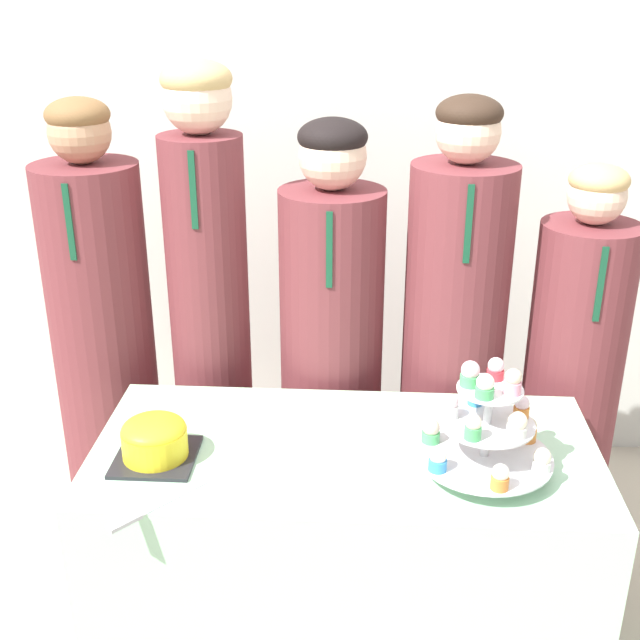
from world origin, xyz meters
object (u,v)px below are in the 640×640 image
at_px(student_0, 106,361).
at_px(student_4, 569,397).
at_px(cupcake_stand, 487,426).
at_px(cake_knife, 143,513).
at_px(student_2, 331,373).
at_px(student_3, 451,367).
at_px(student_1, 211,336).
at_px(round_cake, 154,439).

distance_m(student_0, student_4, 1.48).
distance_m(cupcake_stand, student_4, 0.73).
bearing_deg(cupcake_stand, cake_knife, -164.74).
height_order(student_2, student_3, student_3).
xyz_separation_m(cupcake_stand, student_3, (-0.02, 0.60, -0.14)).
relative_size(student_1, student_4, 1.20).
bearing_deg(student_4, student_0, 180.00).
relative_size(round_cake, cake_knife, 0.95).
bearing_deg(student_2, student_3, 0.00).
xyz_separation_m(round_cake, student_1, (0.03, 0.59, 0.02)).
xyz_separation_m(student_0, student_1, (0.35, -0.00, 0.10)).
bearing_deg(student_0, student_4, -0.00).
bearing_deg(cupcake_stand, student_0, 152.00).
bearing_deg(student_1, student_2, 0.00).
relative_size(student_1, student_2, 1.10).
bearing_deg(student_0, cupcake_stand, -28.00).
height_order(cupcake_stand, student_1, student_1).
bearing_deg(cupcake_stand, student_2, 123.67).
height_order(round_cake, student_0, student_0).
bearing_deg(student_1, cupcake_stand, -37.56).
xyz_separation_m(round_cake, student_4, (1.16, 0.59, -0.16)).
bearing_deg(cupcake_stand, student_4, 59.29).
xyz_separation_m(round_cake, student_2, (0.41, 0.59, -0.10)).
bearing_deg(student_4, student_3, 180.00).
bearing_deg(student_2, round_cake, -125.09).
height_order(round_cake, student_3, student_3).
relative_size(cake_knife, student_0, 0.13).
relative_size(cupcake_stand, student_2, 0.22).
height_order(cupcake_stand, student_2, student_2).
height_order(student_1, student_3, student_1).
height_order(student_1, student_2, student_1).
relative_size(student_1, student_3, 1.06).
bearing_deg(student_3, student_0, 180.00).
bearing_deg(round_cake, student_0, 118.12).
relative_size(cupcake_stand, student_3, 0.21).
bearing_deg(cake_knife, cupcake_stand, -33.22).
bearing_deg(student_2, cake_knife, -115.42).
relative_size(student_0, student_1, 0.94).
xyz_separation_m(cake_knife, student_3, (0.76, 0.81, -0.01)).
xyz_separation_m(round_cake, student_3, (0.79, 0.59, -0.07)).
xyz_separation_m(cupcake_stand, student_2, (-0.40, 0.60, -0.17)).
height_order(round_cake, student_4, student_4).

